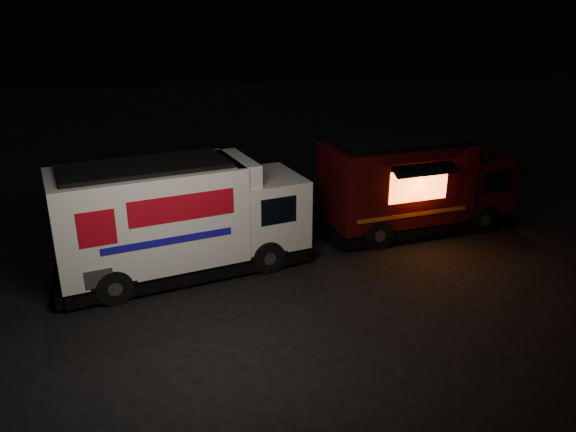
# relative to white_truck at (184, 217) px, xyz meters

# --- Properties ---
(ground) EXTENTS (80.00, 80.00, 0.00)m
(ground) POSITION_rel_white_truck_xyz_m (2.11, -1.16, -1.65)
(ground) COLOR black
(ground) RESTS_ON ground
(white_truck) EXTENTS (7.67, 4.40, 3.30)m
(white_truck) POSITION_rel_white_truck_xyz_m (0.00, 0.00, 0.00)
(white_truck) COLOR silver
(white_truck) RESTS_ON ground
(red_truck) EXTENTS (7.12, 3.71, 3.15)m
(red_truck) POSITION_rel_white_truck_xyz_m (7.70, 2.10, -0.07)
(red_truck) COLOR #3B0A0D
(red_truck) RESTS_ON ground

